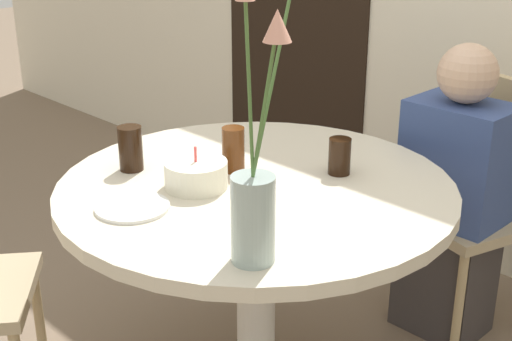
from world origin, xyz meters
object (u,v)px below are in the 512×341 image
drink_glass_1 (340,156)px  drink_glass_2 (131,148)px  flower_vase (258,180)px  person_woman (453,204)px  birthday_cake (196,174)px  chair_far_back (487,192)px  drink_glass_0 (233,149)px  side_plate (132,207)px

drink_glass_1 → drink_glass_2: drink_glass_2 is taller
flower_vase → person_woman: 1.16m
drink_glass_2 → birthday_cake: bearing=11.8°
chair_far_back → flower_vase: bearing=-70.8°
drink_glass_0 → side_plate: bearing=-88.5°
person_woman → flower_vase: bearing=-84.6°
birthday_cake → drink_glass_2: size_ratio=1.32×
side_plate → drink_glass_1: size_ratio=1.82×
flower_vase → birthday_cake: bearing=157.6°
person_woman → drink_glass_0: bearing=-115.1°
chair_far_back → person_woman: size_ratio=0.85×
birthday_cake → drink_glass_1: bearing=59.4°
flower_vase → drink_glass_1: flower_vase is taller
birthday_cake → side_plate: size_ratio=0.90×
chair_far_back → drink_glass_1: chair_far_back is taller
birthday_cake → drink_glass_2: (-0.24, -0.05, 0.03)m
drink_glass_0 → drink_glass_2: same height
chair_far_back → drink_glass_0: bearing=-97.1°
drink_glass_1 → drink_glass_2: 0.63m
person_woman → birthday_cake: bearing=-109.9°
flower_vase → drink_glass_1: 0.60m
flower_vase → drink_glass_1: (-0.20, 0.55, -0.15)m
drink_glass_0 → drink_glass_1: 0.32m
drink_glass_2 → person_woman: size_ratio=0.13×
chair_far_back → drink_glass_1: size_ratio=8.27×
chair_far_back → birthday_cake: (-0.37, -1.05, 0.26)m
drink_glass_2 → drink_glass_1: bearing=42.4°
drink_glass_1 → person_woman: (0.10, 0.52, -0.29)m
chair_far_back → drink_glass_2: size_ratio=6.66×
flower_vase → person_woman: (-0.10, 1.07, -0.44)m
flower_vase → drink_glass_0: 0.57m
drink_glass_2 → drink_glass_0: bearing=43.5°
flower_vase → side_plate: 0.48m
chair_far_back → birthday_cake: size_ratio=5.06×
birthday_cake → side_plate: birthday_cake is taller
flower_vase → person_woman: bearing=95.4°
birthday_cake → person_woman: bearing=70.1°
birthday_cake → drink_glass_2: 0.25m
chair_far_back → side_plate: (-0.38, -1.27, 0.23)m
flower_vase → side_plate: size_ratio=3.34×
drink_glass_0 → birthday_cake: bearing=-83.6°
birthday_cake → flower_vase: flower_vase is taller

